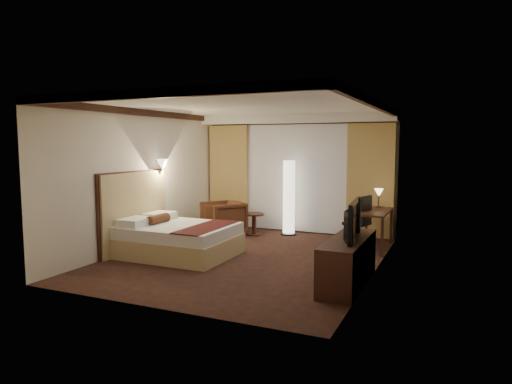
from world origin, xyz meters
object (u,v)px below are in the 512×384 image
at_px(desk, 374,229).
at_px(dresser, 348,261).
at_px(armchair, 223,217).
at_px(side_table, 254,224).
at_px(bed, 179,240).
at_px(television, 347,217).
at_px(office_chair, 357,221).
at_px(floor_lamp, 289,198).

distance_m(desk, dresser, 2.48).
height_order(armchair, side_table, armchair).
bearing_deg(dresser, bed, 171.73).
bearing_deg(television, dresser, -95.32).
bearing_deg(desk, dresser, -88.85).
bearing_deg(dresser, office_chair, 98.68).
height_order(desk, television, television).
distance_m(bed, office_chair, 3.46).
distance_m(floor_lamp, television, 3.68).
bearing_deg(floor_lamp, dresser, -56.68).
distance_m(side_table, floor_lamp, 0.98).
height_order(side_table, desk, desk).
bearing_deg(television, bed, 76.33).
bearing_deg(bed, desk, 32.52).
height_order(office_chair, television, television).
distance_m(office_chair, television, 2.50).
bearing_deg(bed, floor_lamp, 65.66).
bearing_deg(side_table, desk, -5.23).
relative_size(floor_lamp, office_chair, 1.61).
bearing_deg(office_chair, desk, 25.25).
xyz_separation_m(bed, floor_lamp, (1.18, 2.62, 0.55)).
bearing_deg(floor_lamp, television, -57.07).
relative_size(dresser, television, 1.58).
bearing_deg(armchair, dresser, 0.39).
distance_m(armchair, floor_lamp, 1.53).
height_order(side_table, floor_lamp, floor_lamp).
xyz_separation_m(bed, television, (3.18, -0.47, 0.71)).
distance_m(armchair, office_chair, 2.98).
relative_size(armchair, side_table, 1.69).
bearing_deg(desk, side_table, 174.77).
relative_size(armchair, floor_lamp, 0.50).
relative_size(armchair, dresser, 0.48).
height_order(floor_lamp, desk, floor_lamp).
bearing_deg(side_table, dresser, -45.07).
bearing_deg(bed, television, -8.35).
distance_m(desk, office_chair, 0.36).
bearing_deg(floor_lamp, desk, -16.91).
bearing_deg(armchair, bed, -49.60).
relative_size(desk, dresser, 0.74).
height_order(floor_lamp, office_chair, floor_lamp).
xyz_separation_m(floor_lamp, dresser, (2.03, -3.08, -0.50)).
bearing_deg(dresser, side_table, 134.93).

